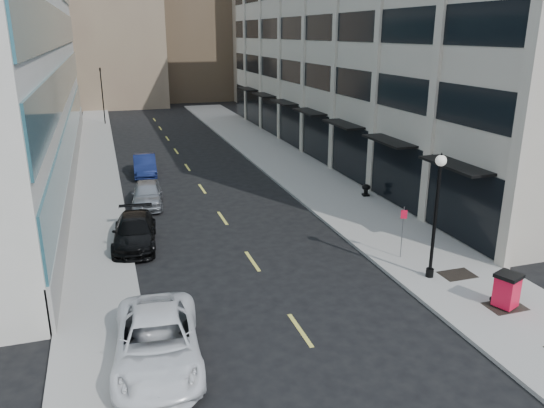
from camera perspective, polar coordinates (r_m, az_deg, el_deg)
ground at (r=17.02m, az=5.52°, el=-16.69°), size 160.00×160.00×0.00m
sidewalk_right at (r=36.64m, az=4.09°, el=2.76°), size 5.00×80.00×0.15m
sidewalk_left at (r=34.17m, az=-18.29°, el=0.75°), size 3.00×80.00×0.15m
building_right at (r=45.80m, az=12.46°, el=16.74°), size 15.30×46.50×18.25m
skyline_tan_far at (r=91.17m, az=-24.11°, el=17.34°), size 12.00×14.00×22.00m
skyline_stone at (r=82.29m, az=-1.04°, el=18.20°), size 10.00×14.00×20.00m
grate_mid at (r=21.41m, az=23.78°, el=-10.04°), size 1.40×1.00×0.01m
grate_far at (r=23.31m, az=19.31°, el=-7.17°), size 1.40×1.00×0.01m
road_centerline at (r=31.83m, az=-6.52°, el=0.20°), size 0.15×68.20×0.01m
traffic_signal at (r=60.92m, az=-18.00°, el=13.41°), size 0.66×0.66×6.98m
car_white_van at (r=16.85m, az=-12.23°, el=-14.34°), size 3.04×5.72×1.53m
car_black_pickup at (r=25.87m, az=-14.57°, el=-2.90°), size 2.45×4.98×1.39m
car_silver_sedan at (r=31.62m, az=-13.26°, el=1.07°), size 2.17×4.43×1.45m
car_blue_sedan at (r=38.64m, az=-13.53°, el=4.09°), size 1.74×4.43×1.44m
trash_bin at (r=21.09m, az=23.94°, el=-8.37°), size 1.04×1.04×1.30m
lamppost at (r=21.70m, az=17.27°, el=-0.18°), size 0.43×0.43×5.19m
sign_post at (r=23.76m, az=13.91°, el=-2.21°), size 0.27×0.13×2.37m
urn_planter at (r=32.78m, az=10.08°, el=1.62°), size 0.52×0.52×0.72m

